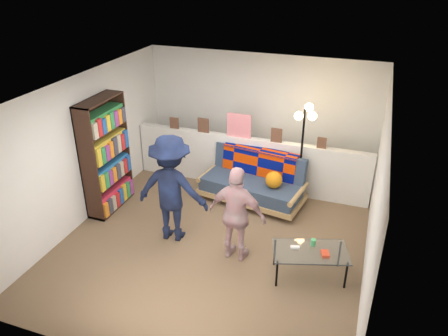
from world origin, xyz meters
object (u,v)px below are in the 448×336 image
person_left (172,189)px  floor_lamp (304,134)px  bookshelf (106,159)px  coffee_table (311,252)px  futon_sofa (254,182)px  person_right (237,215)px

person_left → floor_lamp: bearing=-137.0°
bookshelf → coffee_table: size_ratio=1.74×
futon_sofa → floor_lamp: 1.23m
coffee_table → person_right: (-1.08, 0.07, 0.33)m
coffee_table → person_left: (-2.17, 0.24, 0.46)m
futon_sofa → person_right: bearing=-82.6°
floor_lamp → person_right: 2.09m
coffee_table → futon_sofa: bearing=126.8°
floor_lamp → bookshelf: bearing=-156.9°
futon_sofa → floor_lamp: (0.77, 0.28, 0.91)m
futon_sofa → coffee_table: futon_sofa is taller
futon_sofa → person_right: person_right is taller
floor_lamp → person_left: size_ratio=1.06×
person_left → bookshelf: bearing=-21.6°
person_left → coffee_table: bearing=169.8°
person_left → person_right: bearing=167.2°
coffee_table → person_right: person_right is taller
bookshelf → person_right: 2.62m
floor_lamp → person_right: bearing=-106.0°
bookshelf → coffee_table: (3.61, -0.69, -0.52)m
futon_sofa → floor_lamp: bearing=19.7°
bookshelf → person_right: bearing=-13.9°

